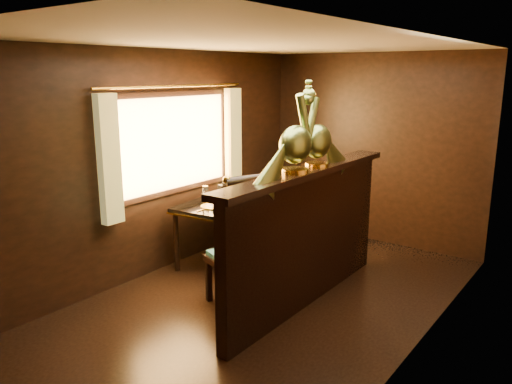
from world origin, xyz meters
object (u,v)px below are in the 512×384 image
Objects in this scene: chair_left at (242,239)px; peacock_left at (296,127)px; peacock_right at (318,126)px; dining_table at (226,206)px; chair_right at (262,224)px.

peacock_left is at bearing 50.93° from chair_left.
peacock_right is at bearing 77.16° from chair_left.
peacock_left reaches higher than peacock_right.
peacock_left reaches higher than dining_table.
peacock_left is at bearing -31.77° from dining_table.
peacock_right is at bearing -20.27° from chair_right.
dining_table is 1.31m from chair_left.
chair_right is at bearing 171.30° from peacock_right.
chair_left is 1.29m from peacock_right.
dining_table is at bearing 157.97° from chair_left.
dining_table is 1.74× the size of peacock_right.
dining_table is 1.88m from peacock_left.
dining_table is 1.77m from peacock_right.
peacock_left is 1.06× the size of peacock_right.
chair_left is 0.80m from chair_right.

